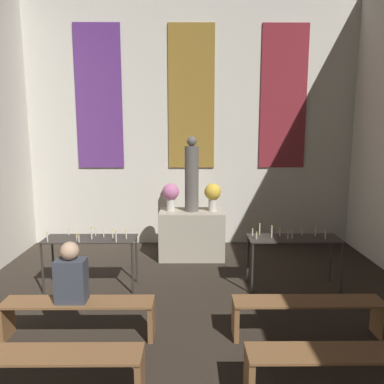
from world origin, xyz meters
The scene contains 12 objects.
wall_back centered at (0.00, 9.14, 2.72)m, with size 7.29×0.16×5.38m.
altar centered at (0.00, 8.10, 0.47)m, with size 1.28×0.76×0.95m.
statue centered at (0.00, 8.10, 1.64)m, with size 0.27×0.27×1.47m.
flower_vase_left centered at (-0.42, 8.10, 1.29)m, with size 0.33×0.33×0.55m.
flower_vase_right centered at (0.42, 8.10, 1.29)m, with size 0.33×0.33×0.55m.
candle_rack_left centered at (-1.62, 6.59, 0.74)m, with size 1.45×0.51×1.04m.
candle_rack_right centered at (1.62, 6.60, 0.74)m, with size 1.45×0.51×1.04m.
pew_third_left centered at (-1.41, 4.06, 0.34)m, with size 1.84×0.36×0.47m.
pew_third_right centered at (1.41, 4.06, 0.34)m, with size 1.84×0.36×0.47m.
pew_back_left centered at (-1.41, 5.13, 0.34)m, with size 1.84×0.36×0.47m.
pew_back_right centered at (1.41, 5.13, 0.34)m, with size 1.84×0.36×0.47m.
person_seated centered at (-1.47, 5.13, 0.81)m, with size 0.36×0.24×0.75m.
Camera 1 is at (-0.05, 0.85, 2.53)m, focal length 35.00 mm.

